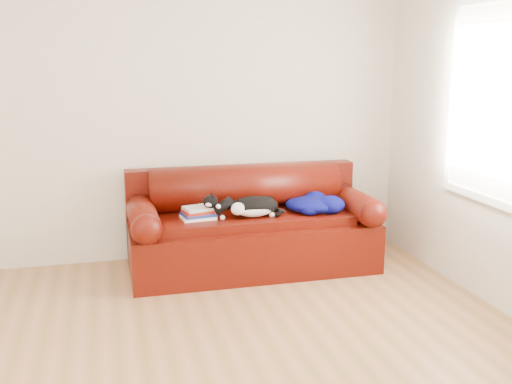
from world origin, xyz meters
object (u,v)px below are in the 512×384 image
(blanket, at_px, (314,204))
(book_stack, at_px, (199,213))
(cat, at_px, (253,207))
(sofa_base, at_px, (252,242))

(blanket, bearing_deg, book_stack, 179.53)
(cat, xyz_separation_m, blanket, (0.56, 0.05, -0.02))
(cat, bearing_deg, blanket, -9.98)
(sofa_base, distance_m, cat, 0.37)
(sofa_base, relative_size, cat, 3.41)
(book_stack, distance_m, cat, 0.46)
(sofa_base, xyz_separation_m, blanket, (0.54, -0.08, 0.33))
(book_stack, relative_size, blanket, 0.56)
(sofa_base, distance_m, book_stack, 0.57)
(book_stack, height_order, cat, cat)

